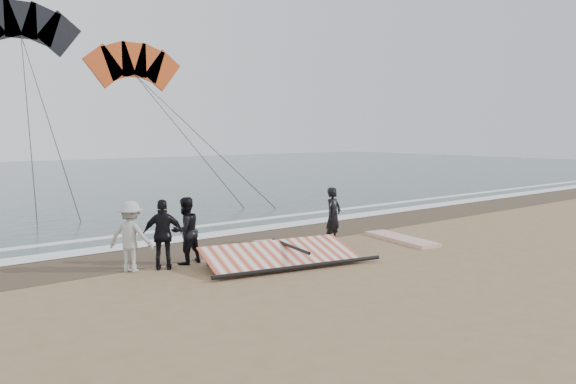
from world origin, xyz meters
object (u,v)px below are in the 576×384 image
(man_main, at_px, (333,216))
(board_white, at_px, (401,239))
(board_cream, at_px, (275,248))
(sail_rig, at_px, (276,257))

(man_main, height_order, board_white, man_main)
(man_main, distance_m, board_white, 2.32)
(board_cream, xyz_separation_m, sail_rig, (-1.13, -1.47, 0.15))
(man_main, distance_m, sail_rig, 3.25)
(board_white, xyz_separation_m, sail_rig, (-4.94, -0.06, 0.14))
(sail_rig, bearing_deg, board_cream, 52.43)
(board_white, distance_m, board_cream, 4.06)
(board_cream, relative_size, sail_rig, 0.48)
(board_white, xyz_separation_m, board_cream, (-3.81, 1.41, -0.01))
(board_cream, bearing_deg, man_main, 3.82)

